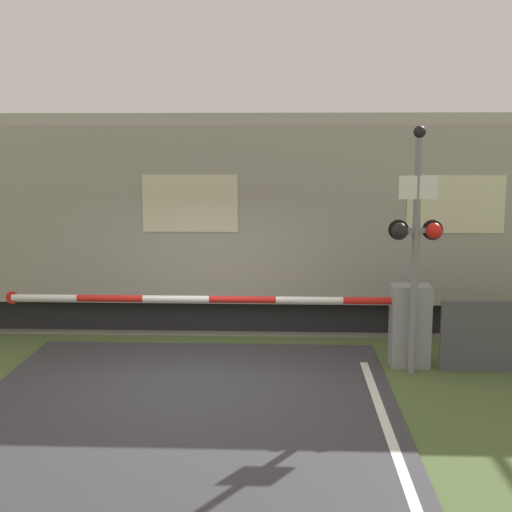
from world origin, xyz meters
TOP-DOWN VIEW (x-y plane):
  - ground_plane at (0.00, 0.00)m, footprint 80.00×80.00m
  - track_bed at (0.00, 4.14)m, footprint 36.00×3.20m
  - train at (-0.36, 4.14)m, footprint 16.89×3.20m
  - crossing_barrier at (2.70, 0.95)m, footprint 6.69×0.44m
  - signal_post at (3.26, 0.59)m, footprint 0.80×0.26m

SIDE VIEW (x-z plane):
  - ground_plane at x=0.00m, z-range 0.00..0.00m
  - track_bed at x=0.00m, z-range -0.04..0.09m
  - crossing_barrier at x=2.70m, z-range 0.08..1.36m
  - train at x=-0.36m, z-range 0.05..4.03m
  - signal_post at x=3.26m, z-range 0.26..3.96m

